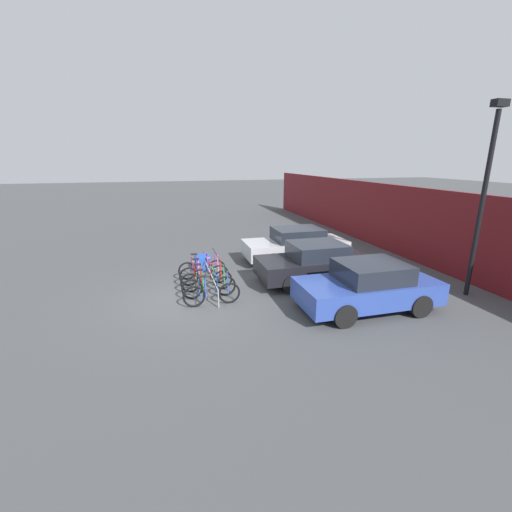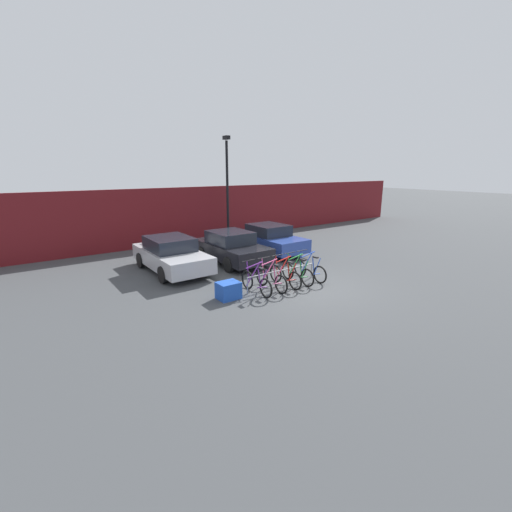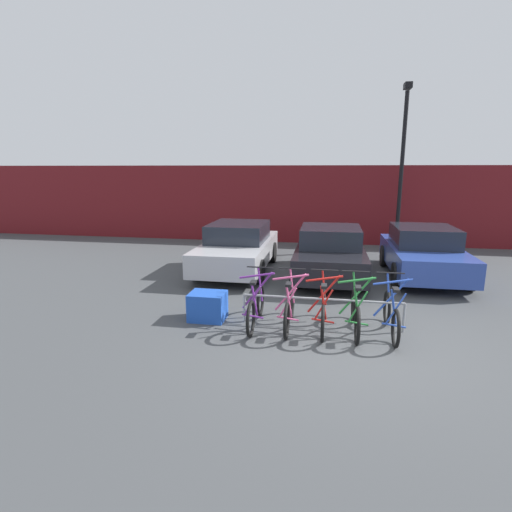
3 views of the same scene
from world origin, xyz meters
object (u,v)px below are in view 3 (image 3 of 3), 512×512
at_px(car_silver, 238,247).
at_px(lamp_post, 402,160).
at_px(bicycle_red, 323,311).
at_px(bike_rack, 322,303).
at_px(car_black, 330,253).
at_px(cargo_crate, 208,306).
at_px(bicycle_green, 355,313).
at_px(bicycle_purple, 256,306).
at_px(car_blue, 423,252).
at_px(bicycle_pink, 289,309).
at_px(bicycle_blue, 391,315).

relative_size(car_silver, lamp_post, 0.74).
bearing_deg(bicycle_red, bike_rack, 99.49).
xyz_separation_m(car_black, cargo_crate, (-2.38, -3.64, -0.41)).
distance_m(bicycle_red, car_silver, 4.83).
bearing_deg(bicycle_green, bicycle_purple, 179.42).
distance_m(bicycle_purple, car_blue, 5.79).
bearing_deg(bike_rack, car_black, 87.72).
height_order(bicycle_red, cargo_crate, bicycle_red).
bearing_deg(car_black, bicycle_pink, -101.10).
bearing_deg(lamp_post, car_black, -119.86).
bearing_deg(bicycle_pink, car_black, 82.44).
distance_m(bicycle_green, car_black, 3.82).
height_order(car_blue, cargo_crate, car_blue).
relative_size(car_silver, car_blue, 1.08).
xyz_separation_m(bicycle_blue, car_black, (-1.09, 3.77, 0.31)).
relative_size(bicycle_green, lamp_post, 0.30).
bearing_deg(bicycle_green, bicycle_red, 179.42).
bearing_deg(bicycle_purple, lamp_post, 66.26).
xyz_separation_m(bicycle_pink, bicycle_green, (1.21, 0.00, 0.00)).
xyz_separation_m(bicycle_purple, car_black, (1.38, 3.77, 0.31)).
relative_size(bike_rack, bicycle_purple, 1.76).
xyz_separation_m(bicycle_pink, car_blue, (3.26, 4.27, 0.31)).
height_order(bicycle_green, car_silver, car_silver).
bearing_deg(bicycle_blue, bicycle_pink, -179.77).
relative_size(bicycle_pink, lamp_post, 0.30).
bearing_deg(car_black, bicycle_blue, -73.88).
relative_size(bicycle_purple, bicycle_green, 1.00).
height_order(car_silver, cargo_crate, car_silver).
bearing_deg(bicycle_pink, bicycle_green, 3.54).
height_order(bicycle_red, bicycle_blue, same).
relative_size(bicycle_purple, cargo_crate, 2.44).
relative_size(bike_rack, car_silver, 0.70).
bearing_deg(bicycle_purple, bike_rack, 8.55).
bearing_deg(bicycle_blue, car_blue, 71.71).
bearing_deg(bicycle_green, bike_rack, 165.74).
distance_m(bicycle_red, bicycle_green, 0.58).
height_order(bicycle_pink, cargo_crate, bicycle_pink).
bearing_deg(car_blue, bicycle_pink, -127.38).
bearing_deg(car_black, bicycle_green, -82.96).
relative_size(bicycle_purple, bicycle_pink, 1.00).
xyz_separation_m(bike_rack, bicycle_purple, (-1.24, -0.15, -0.10)).
xyz_separation_m(bike_rack, cargo_crate, (-2.23, -0.01, -0.20)).
xyz_separation_m(bicycle_blue, lamp_post, (1.32, 7.97, 2.86)).
xyz_separation_m(bicycle_pink, lamp_post, (3.15, 7.97, 2.86)).
relative_size(bicycle_green, car_blue, 0.43).
xyz_separation_m(bicycle_purple, lamp_post, (3.79, 7.97, 2.86)).
relative_size(bicycle_purple, bicycle_red, 1.00).
relative_size(bicycle_red, bicycle_blue, 1.00).
xyz_separation_m(bicycle_red, cargo_crate, (-2.26, 0.14, -0.10)).
height_order(bike_rack, car_blue, car_blue).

